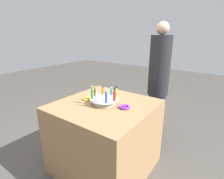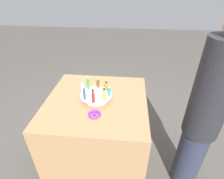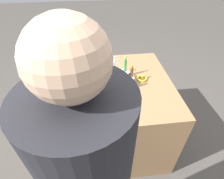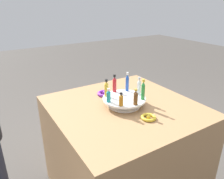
{
  "view_description": "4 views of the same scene",
  "coord_description": "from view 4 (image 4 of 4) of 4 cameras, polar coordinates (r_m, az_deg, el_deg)",
  "views": [
    {
      "loc": [
        1.27,
        1.0,
        1.41
      ],
      "look_at": [
        -0.1,
        0.02,
        0.87
      ],
      "focal_mm": 28.0,
      "sensor_mm": 36.0,
      "label": 1
    },
    {
      "loc": [
        -0.27,
        1.28,
        1.68
      ],
      "look_at": [
        -0.15,
        0.04,
        0.89
      ],
      "focal_mm": 28.0,
      "sensor_mm": 36.0,
      "label": 2
    },
    {
      "loc": [
        -1.13,
        0.17,
        1.63
      ],
      "look_at": [
        -0.28,
        0.07,
        0.92
      ],
      "focal_mm": 28.0,
      "sensor_mm": 36.0,
      "label": 3
    },
    {
      "loc": [
        -0.75,
        -1.06,
        1.4
      ],
      "look_at": [
        -0.08,
        0.02,
        0.87
      ],
      "focal_mm": 35.0,
      "sensor_mm": 36.0,
      "label": 4
    }
  ],
  "objects": [
    {
      "name": "bottle_amber",
      "position": [
        1.31,
        2.39,
        -2.69
      ],
      "size": [
        0.03,
        0.03,
        0.09
      ],
      "color": "#AD6B19",
      "rests_on": "display_stand"
    },
    {
      "name": "bottle_gold",
      "position": [
        1.43,
        -1.46,
        0.27
      ],
      "size": [
        0.03,
        0.03,
        0.12
      ],
      "color": "gold",
      "rests_on": "display_stand"
    },
    {
      "name": "ribbon_bow_gold",
      "position": [
        1.31,
        9.5,
        -7.19
      ],
      "size": [
        0.09,
        0.09,
        0.03
      ],
      "color": "gold",
      "rests_on": "party_table"
    },
    {
      "name": "bottle_clear",
      "position": [
        1.48,
        7.02,
        0.86
      ],
      "size": [
        0.03,
        0.03,
        0.12
      ],
      "color": "silver",
      "rests_on": "display_stand"
    },
    {
      "name": "bottle_red",
      "position": [
        1.5,
        0.6,
        1.44
      ],
      "size": [
        0.03,
        0.03,
        0.12
      ],
      "color": "#B21E23",
      "rests_on": "display_stand"
    },
    {
      "name": "bottle_teal",
      "position": [
        1.35,
        -0.86,
        -1.69
      ],
      "size": [
        0.03,
        0.03,
        0.09
      ],
      "color": "teal",
      "rests_on": "display_stand"
    },
    {
      "name": "bottle_blue",
      "position": [
        1.52,
        4.0,
        1.86
      ],
      "size": [
        0.02,
        0.02,
        0.14
      ],
      "color": "#234CAD",
      "rests_on": "display_stand"
    },
    {
      "name": "bottle_brown",
      "position": [
        1.33,
        6.26,
        -2.06
      ],
      "size": [
        0.03,
        0.03,
        0.1
      ],
      "color": "brown",
      "rests_on": "display_stand"
    },
    {
      "name": "party_table",
      "position": [
        1.66,
        2.88,
        -15.8
      ],
      "size": [
        0.92,
        0.92,
        0.75
      ],
      "color": "#9E754C",
      "rests_on": "ground_plane"
    },
    {
      "name": "ribbon_bow_purple",
      "position": [
        1.61,
        -1.96,
        -1.03
      ],
      "size": [
        0.11,
        0.11,
        0.03
      ],
      "color": "purple",
      "rests_on": "party_table"
    },
    {
      "name": "display_stand",
      "position": [
        1.44,
        3.19,
        -2.96
      ],
      "size": [
        0.28,
        0.28,
        0.06
      ],
      "color": "white",
      "rests_on": "party_table"
    },
    {
      "name": "bottle_green",
      "position": [
        1.39,
        8.11,
        -0.2
      ],
      "size": [
        0.02,
        0.02,
        0.14
      ],
      "color": "#288438",
      "rests_on": "display_stand"
    }
  ]
}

